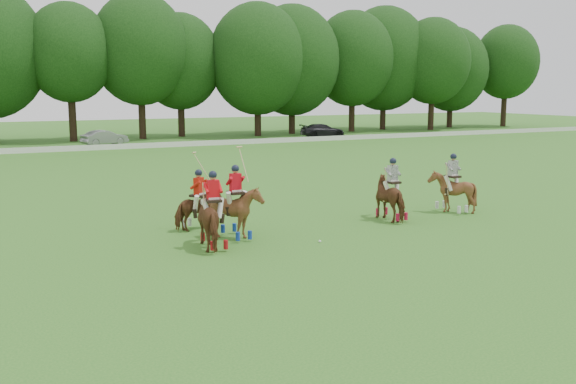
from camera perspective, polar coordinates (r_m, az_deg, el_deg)
name	(u,v)px	position (r m, az deg, el deg)	size (l,w,h in m)	color
ground	(325,263)	(18.52, 3.29, -6.34)	(180.00, 180.00, 0.00)	#28681D
tree_line	(72,53)	(64.26, -18.62, 11.64)	(117.98, 14.32, 14.75)	black
boundary_rail	(93,148)	(54.42, -16.98, 3.79)	(120.00, 0.10, 0.44)	white
car_mid	(105,138)	(59.12, -15.99, 4.67)	(1.40, 4.01, 1.32)	gray
car_right	(323,130)	(66.77, 3.09, 5.49)	(1.88, 4.64, 1.35)	black
polo_red_a	(214,220)	(20.23, -6.63, -2.46)	(1.31, 2.14, 2.43)	#542C16
polo_red_b	(199,209)	(22.78, -7.89, -1.52)	(1.87, 1.85, 2.70)	#542C16
polo_red_c	(236,212)	(21.40, -4.66, -1.74)	(1.47, 1.64, 3.01)	#542C16
polo_stripe_a	(392,197)	(24.68, 9.23, -0.48)	(1.24, 2.01, 2.37)	#542C16
polo_stripe_b	(452,191)	(26.68, 14.38, 0.08)	(1.46, 1.62, 2.38)	#542C16
polo_ball	(320,241)	(20.92, 2.84, -4.40)	(0.09, 0.09, 0.09)	white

